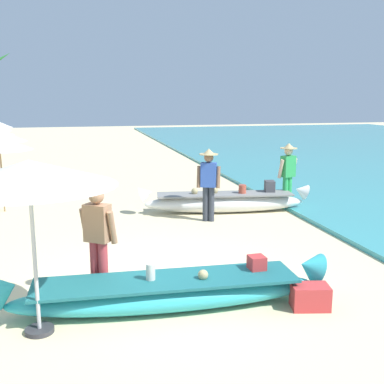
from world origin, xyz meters
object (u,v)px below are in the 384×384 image
person_tourist_customer (98,237)px  person_vendor_assistant (288,171)px  person_vendor_hatted (209,180)px  cooler_box (310,297)px  boat_cyan_foreground (167,292)px  boat_white_midground (225,202)px  patio_umbrella_large (29,174)px

person_tourist_customer → person_vendor_assistant: 6.86m
person_vendor_hatted → person_tourist_customer: bearing=-125.8°
person_vendor_assistant → cooler_box: (-2.28, -5.66, -0.83)m
person_vendor_hatted → person_vendor_assistant: person_vendor_hatted is taller
boat_cyan_foreground → person_vendor_hatted: (1.85, 4.42, 0.75)m
boat_white_midground → patio_umbrella_large: patio_umbrella_large is taller
boat_cyan_foreground → patio_umbrella_large: size_ratio=2.13×
boat_cyan_foreground → person_vendor_assistant: 6.73m
person_tourist_customer → person_vendor_hatted: bearing=54.2°
boat_cyan_foreground → person_vendor_hatted: size_ratio=2.71×
person_vendor_assistant → cooler_box: size_ratio=3.34×
boat_white_midground → person_tourist_customer: bearing=-126.8°
boat_white_midground → person_tourist_customer: 5.72m
boat_white_midground → cooler_box: boat_white_midground is taller
person_vendor_hatted → patio_umbrella_large: 5.99m
person_vendor_hatted → cooler_box: size_ratio=3.34×
boat_white_midground → person_vendor_hatted: size_ratio=2.54×
boat_cyan_foreground → boat_white_midground: 5.74m
person_vendor_hatted → patio_umbrella_large: bearing=-127.0°
person_vendor_assistant → cooler_box: 6.16m
cooler_box → patio_umbrella_large: bearing=-170.4°
person_vendor_assistant → patio_umbrella_large: patio_umbrella_large is taller
patio_umbrella_large → person_vendor_hatted: bearing=53.0°
person_tourist_customer → boat_white_midground: bearing=53.2°
boat_white_midground → patio_umbrella_large: (-4.21, -5.46, 1.74)m
person_tourist_customer → patio_umbrella_large: bearing=-131.5°
person_vendor_assistant → cooler_box: bearing=-112.0°
boat_white_midground → patio_umbrella_large: size_ratio=2.00×
boat_cyan_foreground → person_tourist_customer: 1.28m
boat_white_midground → cooler_box: 5.67m
person_vendor_hatted → person_tourist_customer: 4.69m
person_vendor_assistant → patio_umbrella_large: (-5.92, -5.48, 1.02)m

